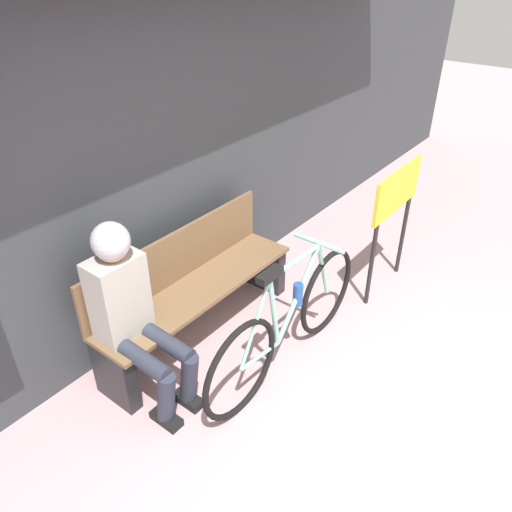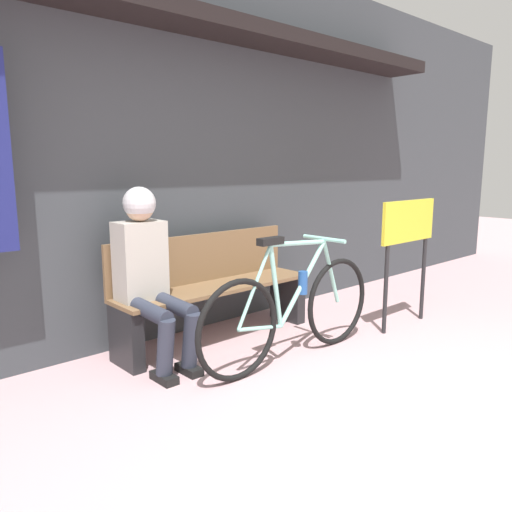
# 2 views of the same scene
# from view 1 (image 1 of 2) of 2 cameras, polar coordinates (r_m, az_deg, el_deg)

# --- Properties ---
(storefront_wall) EXTENTS (12.00, 0.56, 3.20)m
(storefront_wall) POSITION_cam_1_polar(r_m,az_deg,el_deg) (3.25, -18.16, 13.52)
(storefront_wall) COLOR #3D4247
(storefront_wall) RESTS_ON ground_plane
(park_bench_near) EXTENTS (1.74, 0.42, 0.86)m
(park_bench_near) POSITION_cam_1_polar(r_m,az_deg,el_deg) (3.78, -7.08, -3.84)
(park_bench_near) COLOR brown
(park_bench_near) RESTS_ON ground_plane
(bicycle) EXTENTS (1.74, 0.40, 0.94)m
(bicycle) POSITION_cam_1_polar(r_m,az_deg,el_deg) (3.50, 3.73, -7.61)
(bicycle) COLOR black
(bicycle) RESTS_ON ground_plane
(person_seated) EXTENTS (0.34, 0.66, 1.27)m
(person_seated) POSITION_cam_1_polar(r_m,az_deg,el_deg) (3.18, -14.20, -5.50)
(person_seated) COLOR #2D3342
(person_seated) RESTS_ON ground_plane
(signboard) EXTENTS (0.77, 0.04, 1.12)m
(signboard) POSITION_cam_1_polar(r_m,az_deg,el_deg) (4.21, 15.66, 5.93)
(signboard) COLOR #232326
(signboard) RESTS_ON ground_plane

